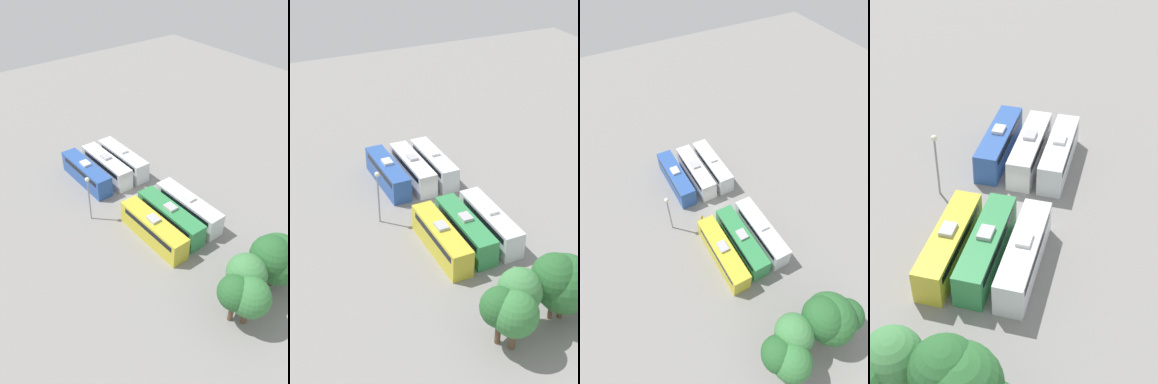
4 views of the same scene
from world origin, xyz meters
TOP-DOWN VIEW (x-y plane):
  - ground_plane at (0.00, 0.00)m, footprint 127.11×127.11m
  - bus_0 at (-3.18, -7.57)m, footprint 2.47×10.70m
  - bus_1 at (-0.06, -7.58)m, footprint 2.47×10.70m
  - bus_2 at (3.39, -7.85)m, footprint 2.47×10.70m
  - bus_3 at (-3.19, 7.69)m, footprint 2.47×10.70m
  - bus_4 at (0.06, 7.70)m, footprint 2.47×10.70m
  - bus_5 at (3.21, 8.10)m, footprint 2.47×10.70m
  - worker_person at (3.05, 1.09)m, footprint 0.36×0.36m
  - light_pole at (7.36, -0.18)m, footprint 0.60×0.60m
  - tree_2 at (-1.67, 21.52)m, footprint 4.54×4.54m
  - tree_3 at (1.90, 21.28)m, footprint 4.12×4.12m

SIDE VIEW (x-z plane):
  - ground_plane at x=0.00m, z-range 0.00..0.00m
  - worker_person at x=3.05m, z-range -0.06..1.76m
  - bus_0 at x=-3.18m, z-range -0.02..3.58m
  - bus_1 at x=-0.06m, z-range -0.02..3.58m
  - bus_2 at x=3.39m, z-range -0.02..3.58m
  - bus_3 at x=-3.19m, z-range -0.02..3.58m
  - bus_4 at x=0.06m, z-range -0.02..3.58m
  - bus_5 at x=3.21m, z-range -0.02..3.58m
  - tree_3 at x=1.90m, z-range 1.26..7.96m
  - light_pole at x=7.36m, z-range 1.30..8.11m
  - tree_2 at x=-1.67m, z-range 1.34..8.60m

